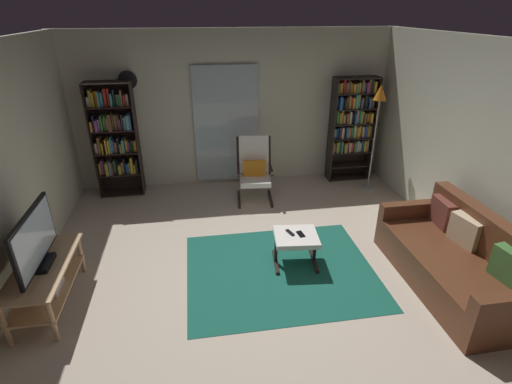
{
  "coord_description": "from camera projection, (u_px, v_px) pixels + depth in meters",
  "views": [
    {
      "loc": [
        -0.68,
        -3.67,
        2.89
      ],
      "look_at": [
        0.03,
        0.73,
        0.76
      ],
      "focal_mm": 27.16,
      "sensor_mm": 36.0,
      "label": 1
    }
  ],
  "objects": [
    {
      "name": "bookshelf_near_sofa",
      "position": [
        352.0,
        123.0,
        6.81
      ],
      "size": [
        0.77,
        0.3,
        1.83
      ],
      "color": "black",
      "rests_on": "ground"
    },
    {
      "name": "ottoman",
      "position": [
        296.0,
        240.0,
        4.69
      ],
      "size": [
        0.57,
        0.53,
        0.41
      ],
      "color": "white",
      "rests_on": "ground"
    },
    {
      "name": "area_rug",
      "position": [
        280.0,
        270.0,
        4.69
      ],
      "size": [
        2.24,
        1.84,
        0.01
      ],
      "primitive_type": "cube",
      "color": "#195B4B",
      "rests_on": "ground"
    },
    {
      "name": "television",
      "position": [
        35.0,
        241.0,
        3.82
      ],
      "size": [
        0.2,
        0.98,
        0.61
      ],
      "color": "black",
      "rests_on": "tv_stand"
    },
    {
      "name": "tv_stand",
      "position": [
        45.0,
        280.0,
        4.01
      ],
      "size": [
        0.51,
        1.19,
        0.5
      ],
      "color": "tan",
      "rests_on": "ground"
    },
    {
      "name": "wall_clock",
      "position": [
        128.0,
        80.0,
        6.08
      ],
      "size": [
        0.29,
        0.03,
        0.29
      ],
      "color": "silver"
    },
    {
      "name": "bookshelf_near_tv",
      "position": [
        115.0,
        137.0,
        6.23
      ],
      "size": [
        0.71,
        0.3,
        1.87
      ],
      "color": "black",
      "rests_on": "ground"
    },
    {
      "name": "glass_door_panel",
      "position": [
        226.0,
        125.0,
        6.66
      ],
      "size": [
        1.1,
        0.01,
        2.0
      ],
      "primitive_type": "cube",
      "color": "silver"
    },
    {
      "name": "lounge_armchair",
      "position": [
        254.0,
        167.0,
        6.28
      ],
      "size": [
        0.62,
        0.7,
        1.02
      ],
      "color": "black",
      "rests_on": "ground"
    },
    {
      "name": "floor_lamp_by_shelf",
      "position": [
        379.0,
        105.0,
        6.21
      ],
      "size": [
        0.22,
        0.22,
        1.79
      ],
      "color": "#A5A5AD",
      "rests_on": "ground"
    },
    {
      "name": "wall_right",
      "position": [
        495.0,
        160.0,
        4.44
      ],
      "size": [
        0.06,
        6.0,
        2.6
      ],
      "primitive_type": "cube",
      "color": "beige",
      "rests_on": "ground"
    },
    {
      "name": "wall_back",
      "position": [
        234.0,
        110.0,
        6.63
      ],
      "size": [
        5.6,
        0.06,
        2.6
      ],
      "primitive_type": "cube",
      "color": "beige",
      "rests_on": "ground"
    },
    {
      "name": "cell_phone",
      "position": [
        301.0,
        234.0,
        4.67
      ],
      "size": [
        0.09,
        0.15,
        0.01
      ],
      "primitive_type": "cube",
      "rotation": [
        0.0,
        0.0,
        0.16
      ],
      "color": "black",
      "rests_on": "ottoman"
    },
    {
      "name": "tv_remote",
      "position": [
        290.0,
        233.0,
        4.69
      ],
      "size": [
        0.09,
        0.15,
        0.02
      ],
      "primitive_type": "cube",
      "rotation": [
        0.0,
        0.0,
        0.34
      ],
      "color": "black",
      "rests_on": "ottoman"
    },
    {
      "name": "ground_plane",
      "position": [
        263.0,
        275.0,
        4.61
      ],
      "size": [
        7.02,
        7.02,
        0.0
      ],
      "primitive_type": "plane",
      "color": "#C5B39E"
    },
    {
      "name": "leather_sofa",
      "position": [
        458.0,
        261.0,
        4.36
      ],
      "size": [
        0.91,
        1.94,
        0.84
      ],
      "color": "#59301C",
      "rests_on": "ground"
    }
  ]
}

